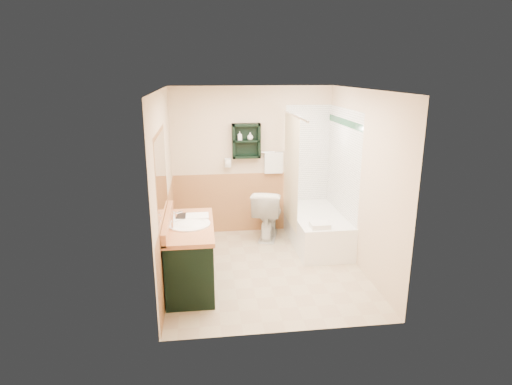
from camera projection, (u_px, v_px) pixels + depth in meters
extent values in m
plane|color=#BFAD8B|center=(265.00, 268.00, 5.88)|extent=(3.00, 3.00, 0.00)
cube|color=beige|center=(252.00, 161.00, 7.01)|extent=(2.60, 0.04, 2.40)
cube|color=beige|center=(162.00, 188.00, 5.39)|extent=(0.04, 3.00, 2.40)
cube|color=beige|center=(363.00, 181.00, 5.72)|extent=(0.04, 3.00, 2.40)
cube|color=white|center=(266.00, 88.00, 5.22)|extent=(2.60, 3.00, 0.04)
cube|color=black|center=(246.00, 141.00, 6.79)|extent=(0.45, 0.15, 0.55)
cylinder|color=silver|center=(295.00, 116.00, 6.12)|extent=(0.03, 1.60, 0.03)
cube|color=black|center=(190.00, 256.00, 5.32)|extent=(0.59, 1.28, 0.82)
cube|color=white|center=(317.00, 229.00, 6.63)|extent=(0.76, 1.50, 0.51)
imported|color=white|center=(268.00, 214.00, 6.91)|extent=(0.66, 0.91, 0.80)
cube|color=white|center=(197.00, 217.00, 5.43)|extent=(0.29, 0.23, 0.04)
imported|color=black|center=(176.00, 208.00, 5.44)|extent=(0.18, 0.05, 0.24)
cube|color=white|center=(320.00, 225.00, 5.97)|extent=(0.26, 0.22, 0.07)
imported|color=white|center=(240.00, 138.00, 6.76)|extent=(0.07, 0.14, 0.06)
imported|color=white|center=(250.00, 137.00, 6.77)|extent=(0.12, 0.14, 0.09)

